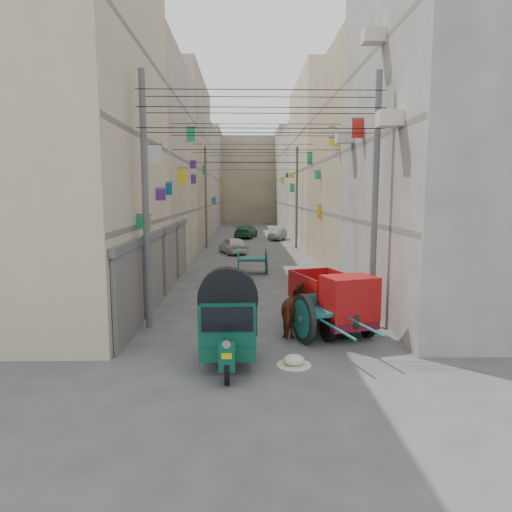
{
  "coord_description": "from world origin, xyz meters",
  "views": [
    {
      "loc": [
        -0.49,
        -8.37,
        4.23
      ],
      "look_at": [
        -0.14,
        6.5,
        2.24
      ],
      "focal_mm": 32.0,
      "sensor_mm": 36.0,
      "label": 1
    }
  ],
  "objects_px": {
    "auto_rickshaw": "(228,320)",
    "horse": "(296,310)",
    "mini_truck": "(336,304)",
    "second_cart": "(252,260)",
    "tonga_cart": "(324,316)",
    "distant_car_white": "(233,245)",
    "feed_sack": "(294,360)",
    "distant_car_grey": "(277,234)",
    "distant_car_green": "(246,231)"
  },
  "relations": [
    {
      "from": "feed_sack",
      "to": "horse",
      "type": "height_order",
      "value": "horse"
    },
    {
      "from": "distant_car_white",
      "to": "distant_car_grey",
      "type": "distance_m",
      "value": 10.77
    },
    {
      "from": "mini_truck",
      "to": "horse",
      "type": "height_order",
      "value": "mini_truck"
    },
    {
      "from": "tonga_cart",
      "to": "distant_car_grey",
      "type": "distance_m",
      "value": 30.2
    },
    {
      "from": "auto_rickshaw",
      "to": "mini_truck",
      "type": "relative_size",
      "value": 0.73
    },
    {
      "from": "mini_truck",
      "to": "feed_sack",
      "type": "bearing_deg",
      "value": -137.16
    },
    {
      "from": "auto_rickshaw",
      "to": "horse",
      "type": "height_order",
      "value": "auto_rickshaw"
    },
    {
      "from": "feed_sack",
      "to": "second_cart",
      "type": "bearing_deg",
      "value": 93.54
    },
    {
      "from": "feed_sack",
      "to": "distant_car_green",
      "type": "relative_size",
      "value": 0.12
    },
    {
      "from": "mini_truck",
      "to": "tonga_cart",
      "type": "bearing_deg",
      "value": -138.89
    },
    {
      "from": "tonga_cart",
      "to": "second_cart",
      "type": "xyz_separation_m",
      "value": [
        -1.92,
        11.47,
        0.01
      ]
    },
    {
      "from": "mini_truck",
      "to": "feed_sack",
      "type": "height_order",
      "value": "mini_truck"
    },
    {
      "from": "tonga_cart",
      "to": "distant_car_white",
      "type": "height_order",
      "value": "tonga_cart"
    },
    {
      "from": "mini_truck",
      "to": "feed_sack",
      "type": "relative_size",
      "value": 6.69
    },
    {
      "from": "distant_car_green",
      "to": "second_cart",
      "type": "bearing_deg",
      "value": 100.86
    },
    {
      "from": "auto_rickshaw",
      "to": "distant_car_grey",
      "type": "xyz_separation_m",
      "value": [
        3.49,
        31.88,
        -0.56
      ]
    },
    {
      "from": "second_cart",
      "to": "distant_car_green",
      "type": "height_order",
      "value": "second_cart"
    },
    {
      "from": "tonga_cart",
      "to": "distant_car_white",
      "type": "relative_size",
      "value": 0.94
    },
    {
      "from": "distant_car_white",
      "to": "distant_car_green",
      "type": "relative_size",
      "value": 0.8
    },
    {
      "from": "tonga_cart",
      "to": "mini_truck",
      "type": "height_order",
      "value": "mini_truck"
    },
    {
      "from": "auto_rickshaw",
      "to": "distant_car_green",
      "type": "height_order",
      "value": "auto_rickshaw"
    },
    {
      "from": "tonga_cart",
      "to": "distant_car_green",
      "type": "relative_size",
      "value": 0.75
    },
    {
      "from": "mini_truck",
      "to": "distant_car_grey",
      "type": "relative_size",
      "value": 1.13
    },
    {
      "from": "mini_truck",
      "to": "second_cart",
      "type": "relative_size",
      "value": 2.25
    },
    {
      "from": "distant_car_grey",
      "to": "second_cart",
      "type": "bearing_deg",
      "value": -80.23
    },
    {
      "from": "distant_car_grey",
      "to": "distant_car_white",
      "type": "bearing_deg",
      "value": -93.66
    },
    {
      "from": "mini_truck",
      "to": "feed_sack",
      "type": "distance_m",
      "value": 3.27
    },
    {
      "from": "horse",
      "to": "distant_car_grey",
      "type": "bearing_deg",
      "value": -80.74
    },
    {
      "from": "auto_rickshaw",
      "to": "distant_car_green",
      "type": "bearing_deg",
      "value": 88.39
    },
    {
      "from": "distant_car_green",
      "to": "auto_rickshaw",
      "type": "bearing_deg",
      "value": 99.17
    },
    {
      "from": "horse",
      "to": "distant_car_green",
      "type": "relative_size",
      "value": 0.4
    },
    {
      "from": "second_cart",
      "to": "distant_car_green",
      "type": "distance_m",
      "value": 21.1
    },
    {
      "from": "distant_car_green",
      "to": "mini_truck",
      "type": "bearing_deg",
      "value": 104.95
    },
    {
      "from": "distant_car_white",
      "to": "distant_car_grey",
      "type": "relative_size",
      "value": 1.1
    },
    {
      "from": "horse",
      "to": "mini_truck",
      "type": "bearing_deg",
      "value": -161.33
    },
    {
      "from": "auto_rickshaw",
      "to": "distant_car_white",
      "type": "distance_m",
      "value": 21.87
    },
    {
      "from": "feed_sack",
      "to": "distant_car_grey",
      "type": "height_order",
      "value": "distant_car_grey"
    },
    {
      "from": "auto_rickshaw",
      "to": "distant_car_grey",
      "type": "bearing_deg",
      "value": 82.98
    },
    {
      "from": "distant_car_grey",
      "to": "auto_rickshaw",
      "type": "bearing_deg",
      "value": -78.35
    },
    {
      "from": "auto_rickshaw",
      "to": "distant_car_grey",
      "type": "relative_size",
      "value": 0.82
    },
    {
      "from": "second_cart",
      "to": "distant_car_white",
      "type": "distance_m",
      "value": 8.8
    },
    {
      "from": "feed_sack",
      "to": "tonga_cart",
      "type": "bearing_deg",
      "value": 60.51
    },
    {
      "from": "tonga_cart",
      "to": "second_cart",
      "type": "height_order",
      "value": "tonga_cart"
    },
    {
      "from": "mini_truck",
      "to": "distant_car_green",
      "type": "relative_size",
      "value": 0.82
    },
    {
      "from": "auto_rickshaw",
      "to": "mini_truck",
      "type": "distance_m",
      "value": 4.1
    },
    {
      "from": "mini_truck",
      "to": "feed_sack",
      "type": "xyz_separation_m",
      "value": [
        -1.6,
        -2.75,
        -0.77
      ]
    },
    {
      "from": "horse",
      "to": "distant_car_white",
      "type": "height_order",
      "value": "horse"
    },
    {
      "from": "mini_truck",
      "to": "horse",
      "type": "bearing_deg",
      "value": 169.56
    },
    {
      "from": "distant_car_green",
      "to": "feed_sack",
      "type": "bearing_deg",
      "value": 101.91
    },
    {
      "from": "auto_rickshaw",
      "to": "distant_car_green",
      "type": "xyz_separation_m",
      "value": [
        0.5,
        34.25,
        -0.45
      ]
    }
  ]
}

